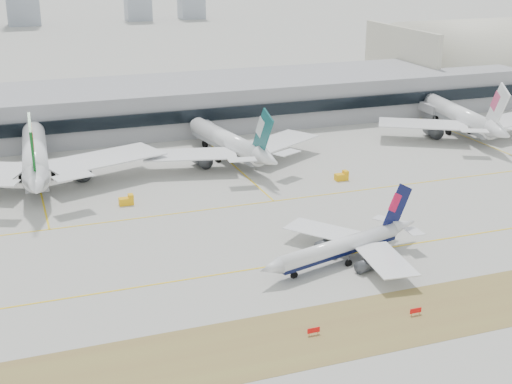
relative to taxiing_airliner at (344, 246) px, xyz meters
name	(u,v)px	position (x,y,z in m)	size (l,w,h in m)	color
ground	(270,255)	(-13.07, 7.84, -3.35)	(3000.00, 3000.00, 0.00)	#A8A69D
taxiing_airliner	(344,246)	(0.00, 0.00, 0.00)	(40.54, 34.57, 13.88)	white
widebody_eva	(35,158)	(-54.92, 74.59, 3.26)	(69.65, 68.15, 24.85)	white
widebody_cathay	(230,143)	(-0.13, 74.47, 2.05)	(56.27, 55.62, 20.30)	white
widebody_china_air	(462,118)	(81.85, 76.89, 2.53)	(61.39, 60.63, 22.11)	white
terminal	(151,106)	(-13.07, 122.68, 4.16)	(280.00, 43.10, 15.00)	gray
hangar	(485,87)	(141.50, 142.84, -3.21)	(91.00, 60.00, 60.00)	beige
hold_sign_left	(314,330)	(-17.66, -24.16, -2.47)	(2.20, 0.15, 1.35)	red
hold_sign_right	(416,311)	(1.71, -24.16, -2.47)	(2.20, 0.15, 1.35)	red
gse_b	(127,201)	(-35.43, 47.89, -2.30)	(3.55, 2.00, 2.60)	#FFB20D
gse_c	(342,176)	(22.97, 47.07, -2.30)	(3.55, 2.00, 2.60)	#FFB20D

